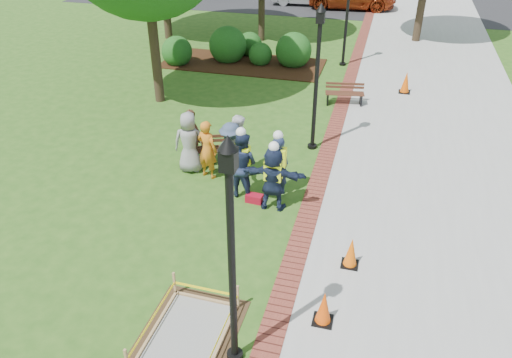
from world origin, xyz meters
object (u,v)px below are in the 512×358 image
(cone_front, at_px, (324,308))
(lamp_near, at_px, (231,244))
(hivis_worker_a, at_px, (273,176))
(hivis_worker_b, at_px, (277,163))
(bench_near, at_px, (210,155))
(hivis_worker_c, at_px, (241,163))
(wet_concrete_pad, at_px, (186,328))

(cone_front, height_order, lamp_near, lamp_near)
(hivis_worker_a, bearing_deg, cone_front, -62.54)
(cone_front, bearing_deg, hivis_worker_b, 114.05)
(bench_near, distance_m, hivis_worker_c, 2.03)
(bench_near, distance_m, cone_front, 6.51)
(bench_near, relative_size, hivis_worker_b, 0.85)
(lamp_near, height_order, hivis_worker_b, lamp_near)
(wet_concrete_pad, bearing_deg, bench_near, 105.67)
(hivis_worker_a, bearing_deg, bench_near, 142.48)
(hivis_worker_a, bearing_deg, hivis_worker_b, 94.25)
(cone_front, bearing_deg, lamp_near, -138.82)
(lamp_near, xyz_separation_m, hivis_worker_b, (-0.47, 5.24, -1.58))
(hivis_worker_a, bearing_deg, wet_concrete_pad, -96.88)
(cone_front, relative_size, lamp_near, 0.17)
(bench_near, distance_m, hivis_worker_a, 2.91)
(cone_front, distance_m, lamp_near, 2.78)
(cone_front, bearing_deg, wet_concrete_pad, -156.55)
(cone_front, bearing_deg, bench_near, 128.07)
(wet_concrete_pad, xyz_separation_m, lamp_near, (0.95, -0.18, 2.25))
(cone_front, xyz_separation_m, hivis_worker_b, (-1.82, 4.07, 0.54))
(hivis_worker_a, relative_size, hivis_worker_c, 0.96)
(wet_concrete_pad, height_order, lamp_near, lamp_near)
(cone_front, relative_size, hivis_worker_a, 0.40)
(wet_concrete_pad, distance_m, hivis_worker_b, 5.13)
(bench_near, height_order, lamp_near, lamp_near)
(cone_front, height_order, hivis_worker_b, hivis_worker_b)
(bench_near, relative_size, hivis_worker_a, 0.84)
(lamp_near, relative_size, hivis_worker_c, 2.22)
(hivis_worker_b, bearing_deg, lamp_near, -84.87)
(cone_front, distance_m, hivis_worker_b, 4.49)
(bench_near, bearing_deg, wet_concrete_pad, -74.33)
(lamp_near, height_order, hivis_worker_a, lamp_near)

